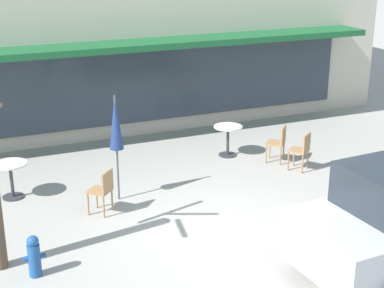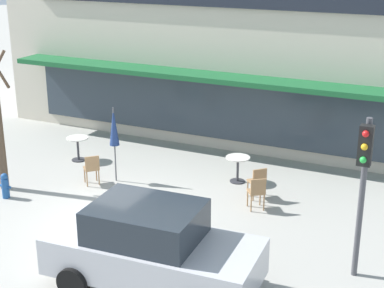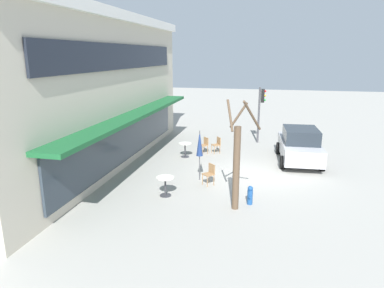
# 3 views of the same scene
# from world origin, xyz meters

# --- Properties ---
(ground_plane) EXTENTS (80.00, 80.00, 0.00)m
(ground_plane) POSITION_xyz_m (0.00, 0.00, 0.00)
(ground_plane) COLOR #9E9B93
(cafe_table_near_wall) EXTENTS (0.70, 0.70, 0.76)m
(cafe_table_near_wall) POSITION_xyz_m (2.01, 3.60, 0.52)
(cafe_table_near_wall) COLOR #333338
(cafe_table_near_wall) RESTS_ON ground
(cafe_table_streetside) EXTENTS (0.70, 0.70, 0.76)m
(cafe_table_streetside) POSITION_xyz_m (-3.19, 3.09, 0.52)
(cafe_table_streetside) COLOR #333338
(cafe_table_streetside) RESTS_ON ground
(patio_umbrella_green_folded) EXTENTS (0.28, 0.28, 2.20)m
(patio_umbrella_green_folded) POSITION_xyz_m (-1.20, 2.16, 1.63)
(patio_umbrella_green_folded) COLOR #4C4C51
(patio_umbrella_green_folded) RESTS_ON ground
(cafe_chair_0) EXTENTS (0.57, 0.57, 0.89)m
(cafe_chair_0) POSITION_xyz_m (2.92, 2.73, 0.53)
(cafe_chair_0) COLOR #9E754C
(cafe_chair_0) RESTS_ON ground
(cafe_chair_1) EXTENTS (0.56, 0.56, 0.89)m
(cafe_chair_1) POSITION_xyz_m (3.13, 2.06, 0.53)
(cafe_chair_1) COLOR #9E754C
(cafe_chair_1) RESTS_ON ground
(cafe_chair_2) EXTENTS (0.57, 0.57, 0.89)m
(cafe_chair_2) POSITION_xyz_m (-1.65, 1.63, 0.53)
(cafe_chair_2) COLOR #9E754C
(cafe_chair_2) RESTS_ON ground
(fire_hydrant) EXTENTS (0.36, 0.20, 0.71)m
(fire_hydrant) POSITION_xyz_m (-3.24, -0.14, 0.35)
(fire_hydrant) COLOR #1E4C8C
(fire_hydrant) RESTS_ON ground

